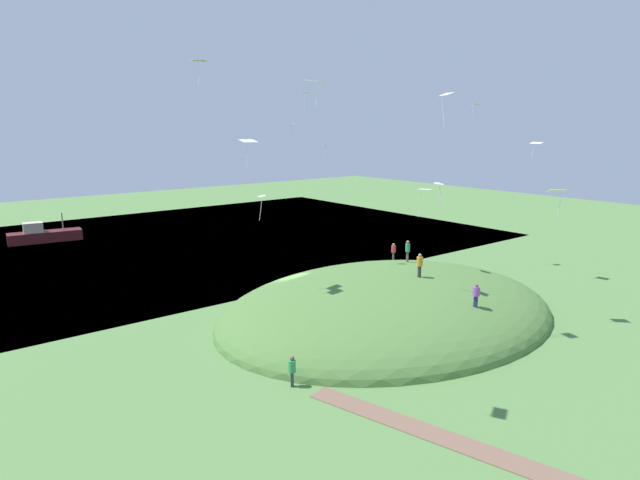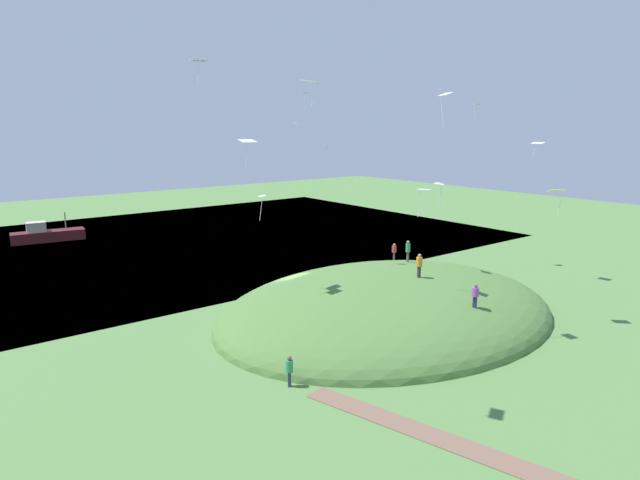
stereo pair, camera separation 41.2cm
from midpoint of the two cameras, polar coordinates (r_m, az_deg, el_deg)
ground_plane at (r=44.45m, az=-2.91°, el=-6.32°), size 160.00×160.00×0.00m
lake_water at (r=68.04m, az=-16.36°, el=-0.57°), size 49.35×80.00×0.40m
grass_hill at (r=41.71m, az=7.39°, el=-7.64°), size 21.28×27.18×5.93m
dirt_path at (r=26.77m, az=13.14°, el=-19.56°), size 14.65×4.89×0.04m
boat_on_lake at (r=74.42m, az=-26.40°, el=0.50°), size 3.24×8.38×3.41m
person_walking_path at (r=40.68m, az=10.57°, el=-2.34°), size 0.46×0.46×1.77m
person_on_hilltop at (r=30.22m, az=-2.81°, el=-13.07°), size 0.56×0.56×1.77m
person_with_child at (r=50.09m, az=7.95°, el=-1.02°), size 0.55×0.55×1.58m
person_near_shore at (r=37.08m, az=16.15°, el=-5.32°), size 0.60×0.60×1.57m
person_watching_kites at (r=46.28m, az=9.39°, el=-0.87°), size 0.45×0.45×1.84m
kite_0 at (r=41.26m, az=23.68°, el=4.58°), size 1.30×1.29×1.89m
kite_1 at (r=60.82m, az=-2.46°, el=11.93°), size 0.87×0.86×1.23m
kite_2 at (r=51.54m, az=12.46°, el=5.50°), size 0.75×0.70×2.17m
kite_3 at (r=24.87m, az=-0.28°, el=16.08°), size 1.14×1.27×1.13m
kite_4 at (r=43.68m, az=-1.14°, el=14.90°), size 0.78×0.73×1.49m
kite_5 at (r=37.60m, az=11.06°, el=5.00°), size 1.05×0.87×1.94m
kite_6 at (r=56.15m, az=16.24°, el=13.30°), size 0.77×0.86×1.46m
kite_7 at (r=52.53m, az=21.92°, el=9.29°), size 1.10×0.81×1.29m
kite_8 at (r=37.24m, az=-7.22°, el=10.07°), size 0.81×1.15×1.89m
kite_9 at (r=37.12m, az=-12.17°, el=17.69°), size 0.75×1.05×1.57m
kite_10 at (r=61.53m, az=0.83°, el=9.53°), size 0.74×0.67×1.99m
kite_11 at (r=35.81m, az=13.21°, el=14.32°), size 1.05×0.86×2.19m
kite_12 at (r=45.68m, az=-5.81°, el=4.35°), size 0.93×0.78×2.08m
kite_13 at (r=44.67m, az=12.56°, el=5.62°), size 1.31×1.29×1.62m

